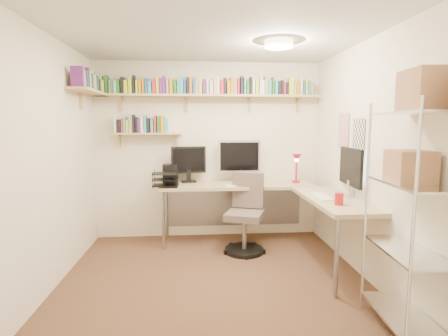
{
  "coord_description": "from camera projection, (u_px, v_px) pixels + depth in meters",
  "views": [
    {
      "loc": [
        -0.19,
        -3.53,
        1.62
      ],
      "look_at": [
        0.15,
        0.55,
        1.11
      ],
      "focal_mm": 28.0,
      "sensor_mm": 36.0,
      "label": 1
    }
  ],
  "objects": [
    {
      "name": "ground",
      "position": [
        214.0,
        278.0,
        3.71
      ],
      "size": [
        3.2,
        3.2,
        0.0
      ],
      "primitive_type": "plane",
      "color": "#4E3821",
      "rests_on": "ground"
    },
    {
      "name": "room_shell",
      "position": [
        214.0,
        132.0,
        3.52
      ],
      "size": [
        3.24,
        3.04,
        2.52
      ],
      "color": "beige",
      "rests_on": "ground"
    },
    {
      "name": "wall_shelves",
      "position": [
        177.0,
        95.0,
        4.71
      ],
      "size": [
        3.12,
        1.09,
        0.8
      ],
      "color": "tan",
      "rests_on": "ground"
    },
    {
      "name": "corner_desk",
      "position": [
        250.0,
        187.0,
        4.58
      ],
      "size": [
        2.46,
        2.11,
        1.41
      ],
      "color": "tan",
      "rests_on": "ground"
    },
    {
      "name": "office_chair",
      "position": [
        246.0,
        219.0,
        4.48
      ],
      "size": [
        0.57,
        0.58,
        1.0
      ],
      "rotation": [
        0.0,
        0.0,
        -0.36
      ],
      "color": "black",
      "rests_on": "ground"
    },
    {
      "name": "wire_rack",
      "position": [
        416.0,
        157.0,
        2.54
      ],
      "size": [
        0.45,
        0.81,
        2.0
      ],
      "rotation": [
        0.0,
        0.0,
        -0.09
      ],
      "color": "silver",
      "rests_on": "ground"
    }
  ]
}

